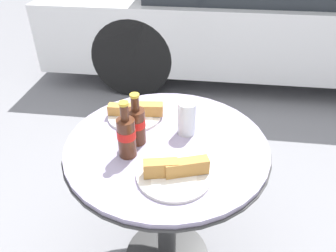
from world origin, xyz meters
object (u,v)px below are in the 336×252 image
object	(u,v)px
cola_bottle_left	(126,135)
drinking_glass	(187,119)
lunch_plate_near	(174,172)
parked_car	(281,10)
cola_bottle_right	(136,124)
lunch_plate_far	(136,113)
bistro_table	(167,176)

from	to	relation	value
cola_bottle_left	drinking_glass	xyz separation A→B (m)	(0.20, 0.17, -0.02)
lunch_plate_near	parked_car	distance (m)	2.80
drinking_glass	parked_car	distance (m)	2.55
drinking_glass	cola_bottle_right	bearing A→B (deg)	-155.14
cola_bottle_right	lunch_plate_far	xyz separation A→B (m)	(-0.04, 0.17, -0.06)
cola_bottle_left	lunch_plate_near	size ratio (longest dim) A/B	0.86
drinking_glass	lunch_plate_far	bearing A→B (deg)	159.03
cola_bottle_right	cola_bottle_left	bearing A→B (deg)	-103.00
cola_bottle_right	drinking_glass	size ratio (longest dim) A/B	1.52
drinking_glass	lunch_plate_near	distance (m)	0.26
bistro_table	cola_bottle_left	distance (m)	0.31
drinking_glass	lunch_plate_near	xyz separation A→B (m)	(-0.02, -0.26, -0.04)
drinking_glass	parked_car	xyz separation A→B (m)	(0.76, 2.42, -0.20)
drinking_glass	parked_car	size ratio (longest dim) A/B	0.03
cola_bottle_right	parked_car	distance (m)	2.69
parked_car	bistro_table	bearing A→B (deg)	-108.46
parked_car	cola_bottle_right	bearing A→B (deg)	-110.68
cola_bottle_left	parked_car	xyz separation A→B (m)	(0.96, 2.59, -0.22)
bistro_table	lunch_plate_near	xyz separation A→B (m)	(0.05, -0.18, 0.20)
cola_bottle_left	lunch_plate_near	distance (m)	0.21
lunch_plate_far	lunch_plate_near	bearing A→B (deg)	-59.12
bistro_table	parked_car	size ratio (longest dim) A/B	0.17
bistro_table	drinking_glass	size ratio (longest dim) A/B	5.78
cola_bottle_left	lunch_plate_far	bearing A→B (deg)	95.44
bistro_table	cola_bottle_right	xyz separation A→B (m)	(-0.11, -0.01, 0.26)
bistro_table	lunch_plate_far	bearing A→B (deg)	134.01
drinking_glass	parked_car	world-z (taller)	parked_car
cola_bottle_left	drinking_glass	bearing A→B (deg)	39.38
bistro_table	parked_car	world-z (taller)	parked_car
parked_car	cola_bottle_left	bearing A→B (deg)	-110.45
cola_bottle_right	drinking_glass	bearing A→B (deg)	24.86
parked_car	lunch_plate_far	bearing A→B (deg)	-112.95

